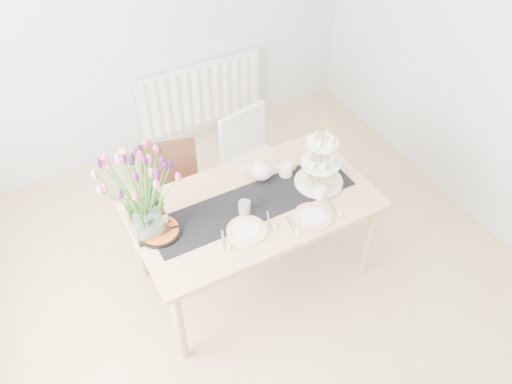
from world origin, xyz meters
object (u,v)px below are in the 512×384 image
radiator (201,94)px  mug_white (321,193)px  cake_stand (320,168)px  chair_white (251,155)px  tulip_vase (140,184)px  teapot (262,170)px  plate_right (313,217)px  dining_table (253,211)px  mug_grey (244,208)px  chair_brown (173,187)px  plate_left (247,230)px  cream_jug (286,170)px  tart_tin (159,231)px

radiator → mug_white: 1.95m
radiator → cake_stand: bearing=-87.1°
chair_white → tulip_vase: 1.38m
radiator → teapot: bearing=-98.2°
tulip_vase → plate_right: bearing=-22.0°
dining_table → mug_grey: 0.16m
chair_brown → chair_white: bearing=18.1°
mug_grey → plate_left: mug_grey is taller
cake_stand → plate_right: (-0.21, -0.25, -0.13)m
teapot → mug_white: bearing=-30.3°
cream_jug → mug_white: (0.09, -0.31, -0.00)m
dining_table → cream_jug: size_ratio=17.17×
cake_stand → teapot: bearing=144.0°
chair_brown → cream_jug: bearing=-24.1°
dining_table → cake_stand: 0.53m
plate_left → tulip_vase: bearing=151.3°
teapot → plate_right: (0.11, -0.48, -0.07)m
cake_stand → mug_white: cake_stand is taller
tulip_vase → mug_grey: tulip_vase is taller
tulip_vase → mug_white: tulip_vase is taller
cream_jug → cake_stand: bearing=-45.3°
radiator → teapot: size_ratio=4.82×
radiator → plate_right: (-0.12, -2.05, 0.31)m
cake_stand → teapot: cake_stand is taller
chair_brown → tart_tin: size_ratio=3.00×
radiator → chair_brown: chair_brown is taller
mug_grey → mug_white: (0.51, -0.12, -0.00)m
cake_stand → mug_grey: cake_stand is taller
cake_stand → plate_right: size_ratio=1.94×
cream_jug → plate_right: (-0.05, -0.43, -0.04)m
cream_jug → mug_white: 0.32m
dining_table → mug_grey: mug_grey is taller
chair_white → cream_jug: size_ratio=9.27×
cake_stand → chair_white: bearing=99.1°
chair_brown → mug_white: 1.16m
mug_white → plate_right: 0.19m
chair_brown → mug_grey: mug_grey is taller
plate_left → tart_tin: bearing=152.7°
dining_table → plate_right: 0.41m
radiator → tulip_vase: 2.10m
dining_table → mug_grey: (-0.09, -0.05, 0.12)m
cream_jug → tart_tin: (-0.97, -0.08, -0.03)m
chair_brown → tart_tin: chair_brown is taller
mug_white → plate_right: mug_white is taller
cream_jug → tart_tin: 0.97m
dining_table → cake_stand: (0.48, -0.04, 0.22)m
tulip_vase → tart_tin: bearing=-40.3°
chair_white → cream_jug: chair_white is taller
dining_table → chair_white: chair_white is taller
cream_jug → tart_tin: bearing=-170.8°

